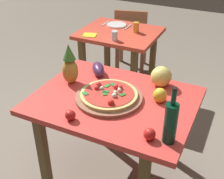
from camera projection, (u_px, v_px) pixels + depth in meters
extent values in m
plane|color=gray|center=(114.00, 174.00, 2.50)|extent=(10.00, 10.00, 0.00)
cube|color=brown|center=(44.00, 158.00, 2.16)|extent=(0.06, 0.06, 0.72)
cube|color=brown|center=(94.00, 105.00, 2.74)|extent=(0.06, 0.06, 0.72)
cube|color=brown|center=(175.00, 127.00, 2.46)|extent=(0.06, 0.06, 0.72)
cube|color=#D23B34|center=(114.00, 101.00, 2.11)|extent=(1.12, 0.86, 0.04)
cube|color=brown|center=(83.00, 70.00, 3.32)|extent=(0.06, 0.06, 0.72)
cube|color=brown|center=(133.00, 82.00, 3.10)|extent=(0.06, 0.06, 0.72)
cube|color=brown|center=(107.00, 50.00, 3.79)|extent=(0.06, 0.06, 0.72)
cube|color=brown|center=(153.00, 59.00, 3.56)|extent=(0.06, 0.06, 0.72)
cube|color=#D64530|center=(119.00, 33.00, 3.24)|extent=(0.83, 0.71, 0.04)
cube|color=#905A44|center=(145.00, 50.00, 4.18)|extent=(0.04, 0.04, 0.41)
cube|color=#905A44|center=(121.00, 48.00, 4.23)|extent=(0.04, 0.04, 0.41)
cube|color=#905A44|center=(142.00, 60.00, 3.90)|extent=(0.04, 0.04, 0.41)
cube|color=#905A44|center=(117.00, 58.00, 3.95)|extent=(0.04, 0.04, 0.41)
cube|color=#905A44|center=(132.00, 38.00, 3.95)|extent=(0.49, 0.49, 0.04)
cube|color=#8D6040|center=(131.00, 27.00, 3.68)|extent=(0.40, 0.14, 0.40)
cylinder|color=#905A44|center=(109.00, 97.00, 2.09)|extent=(0.47, 0.47, 0.02)
cylinder|color=#D3BA69|center=(109.00, 95.00, 2.07)|extent=(0.40, 0.40, 0.02)
cylinder|color=#BF352B|center=(109.00, 93.00, 2.07)|extent=(0.35, 0.35, 0.00)
sphere|color=red|center=(97.00, 88.00, 2.10)|extent=(0.04, 0.04, 0.04)
sphere|color=red|center=(120.00, 88.00, 2.11)|extent=(0.04, 0.04, 0.04)
sphere|color=red|center=(99.00, 85.00, 2.14)|extent=(0.04, 0.04, 0.04)
sphere|color=red|center=(111.00, 103.00, 1.94)|extent=(0.04, 0.04, 0.04)
sphere|color=red|center=(117.00, 87.00, 2.11)|extent=(0.04, 0.04, 0.04)
cube|color=#238535|center=(85.00, 93.00, 2.05)|extent=(0.05, 0.05, 0.00)
cube|color=#226F26|center=(123.00, 95.00, 2.04)|extent=(0.05, 0.05, 0.00)
cube|color=#238229|center=(105.00, 93.00, 2.05)|extent=(0.05, 0.05, 0.00)
cube|color=#2F7B2C|center=(107.00, 86.00, 2.14)|extent=(0.04, 0.05, 0.00)
cube|color=#237936|center=(113.00, 84.00, 2.16)|extent=(0.05, 0.05, 0.00)
cube|color=#26722C|center=(106.00, 92.00, 2.07)|extent=(0.05, 0.04, 0.00)
sphere|color=white|center=(114.00, 95.00, 2.02)|extent=(0.04, 0.04, 0.04)
sphere|color=white|center=(119.00, 89.00, 2.10)|extent=(0.03, 0.03, 0.03)
sphere|color=silver|center=(119.00, 90.00, 2.08)|extent=(0.03, 0.03, 0.03)
sphere|color=#E8F0CF|center=(115.00, 92.00, 2.05)|extent=(0.03, 0.03, 0.03)
sphere|color=white|center=(101.00, 88.00, 2.10)|extent=(0.03, 0.03, 0.03)
cylinder|color=#093321|center=(170.00, 124.00, 1.65)|extent=(0.08, 0.08, 0.25)
cylinder|color=#093321|center=(174.00, 98.00, 1.56)|extent=(0.03, 0.03, 0.09)
cylinder|color=black|center=(175.00, 89.00, 1.53)|extent=(0.03, 0.03, 0.02)
ellipsoid|color=#B98D36|center=(70.00, 71.00, 2.24)|extent=(0.12, 0.12, 0.19)
cone|color=#3C772C|center=(69.00, 52.00, 2.16)|extent=(0.10, 0.10, 0.12)
sphere|color=#DFCB61|center=(161.00, 76.00, 2.21)|extent=(0.15, 0.15, 0.15)
ellipsoid|color=yellow|center=(160.00, 95.00, 2.04)|extent=(0.10, 0.10, 0.10)
ellipsoid|color=#48254D|center=(98.00, 69.00, 2.38)|extent=(0.19, 0.21, 0.09)
sphere|color=red|center=(70.00, 115.00, 1.87)|extent=(0.07, 0.07, 0.07)
sphere|color=red|center=(150.00, 134.00, 1.71)|extent=(0.07, 0.07, 0.07)
cylinder|color=orange|center=(136.00, 27.00, 3.19)|extent=(0.06, 0.06, 0.11)
cylinder|color=silver|center=(114.00, 36.00, 2.99)|extent=(0.06, 0.06, 0.10)
cylinder|color=white|center=(117.00, 25.00, 3.39)|extent=(0.22, 0.22, 0.02)
cube|color=silver|center=(106.00, 23.00, 3.44)|extent=(0.02, 0.18, 0.01)
cube|color=silver|center=(128.00, 27.00, 3.34)|extent=(0.02, 0.18, 0.01)
cube|color=yellow|center=(90.00, 35.00, 3.13)|extent=(0.17, 0.16, 0.01)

